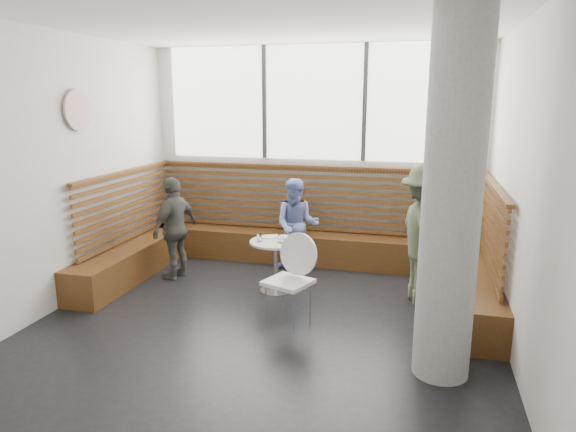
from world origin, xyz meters
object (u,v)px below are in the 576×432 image
(cafe_chair, at_px, (290,271))
(child_back, at_px, (297,225))
(concrete_column, at_px, (452,200))
(child_left, at_px, (175,228))
(adult_man, at_px, (425,235))
(cafe_table, at_px, (276,255))

(cafe_chair, relative_size, child_back, 0.75)
(concrete_column, xyz_separation_m, child_back, (-1.95, 2.47, -0.93))
(child_back, bearing_deg, child_left, -161.67)
(cafe_chair, relative_size, adult_man, 0.58)
(adult_man, xyz_separation_m, child_back, (-1.77, 0.82, -0.19))
(concrete_column, relative_size, cafe_table, 4.73)
(adult_man, bearing_deg, child_left, 70.55)
(child_back, height_order, child_left, child_left)
(concrete_column, bearing_deg, child_left, 153.43)
(adult_man, height_order, child_left, adult_man)
(cafe_table, height_order, cafe_chair, cafe_chair)
(cafe_table, height_order, child_back, child_back)
(cafe_table, xyz_separation_m, child_back, (0.05, 0.92, 0.18))
(concrete_column, xyz_separation_m, cafe_chair, (-1.60, 0.72, -1.01))
(child_left, bearing_deg, cafe_chair, 75.21)
(cafe_table, bearing_deg, child_back, 86.65)
(cafe_table, bearing_deg, cafe_chair, -64.17)
(cafe_chair, bearing_deg, adult_man, 54.01)
(adult_man, distance_m, child_back, 1.96)
(cafe_chair, bearing_deg, concrete_column, -3.54)
(concrete_column, bearing_deg, adult_man, 96.13)
(cafe_table, bearing_deg, adult_man, 3.06)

